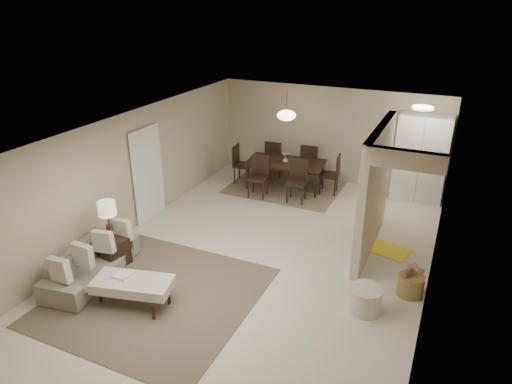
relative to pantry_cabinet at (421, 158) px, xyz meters
The scene contains 22 objects.
floor 4.88m from the pantry_cabinet, 119.52° to the right, with size 9.00×9.00×0.00m, color beige.
ceiling 4.98m from the pantry_cabinet, 119.52° to the right, with size 9.00×9.00×0.00m, color white.
back_wall 2.38m from the pantry_cabinet, behind, with size 6.00×6.00×0.00m, color #BCAB8E.
left_wall 6.77m from the pantry_cabinet, 142.20° to the right, with size 9.00×9.00×0.00m, color #BCAB8E.
right_wall 4.21m from the pantry_cabinet, 81.10° to the right, with size 9.00×9.00×0.00m, color #BCAB8E.
partition 2.96m from the pantry_cabinet, 100.74° to the right, with size 0.15×2.50×2.50m, color #BCAB8E.
doorway 6.40m from the pantry_cabinet, 146.29° to the right, with size 0.04×0.90×2.04m, color black.
pantry_cabinet is the anchor object (origin of this frame).
flush_light 1.70m from the pantry_cabinet, 93.01° to the right, with size 0.44×0.44×0.05m, color white.
living_rug 6.97m from the pantry_cabinet, 120.04° to the right, with size 3.20×3.20×0.01m, color brown.
sofa 7.69m from the pantry_cabinet, 128.84° to the right, with size 0.78×1.99×0.58m, color gray.
ottoman_bench 7.28m from the pantry_cabinet, 120.22° to the right, with size 1.36×0.86×0.45m.
side_table 7.28m from the pantry_cabinet, 131.00° to the right, with size 0.48×0.48×0.52m, color black.
table_lamp 7.24m from the pantry_cabinet, 131.00° to the right, with size 0.32×0.32×0.76m.
round_pouf 4.97m from the pantry_cabinet, 92.32° to the right, with size 0.53×0.53×0.41m, color beige.
wicker_basket 4.26m from the pantry_cabinet, 84.49° to the right, with size 0.43×0.43×0.36m, color brown.
dining_rug 3.43m from the pantry_cabinet, 167.79° to the right, with size 2.80×2.10×0.01m, color #77604A.
dining_table 3.34m from the pantry_cabinet, 167.79° to the right, with size 1.98×1.10×0.69m, color black.
dining_chairs 3.31m from the pantry_cabinet, 167.79° to the right, with size 2.78×2.13×1.02m.
vase 3.28m from the pantry_cabinet, 167.79° to the right, with size 0.13×0.13×0.14m, color silver.
yellow_mat 3.01m from the pantry_cabinet, 94.90° to the right, with size 0.93×0.57×0.01m, color yellow.
pendant_light 3.38m from the pantry_cabinet, 167.79° to the right, with size 0.46×0.46×0.71m.
Camera 1 is at (3.04, -6.86, 4.63)m, focal length 32.00 mm.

